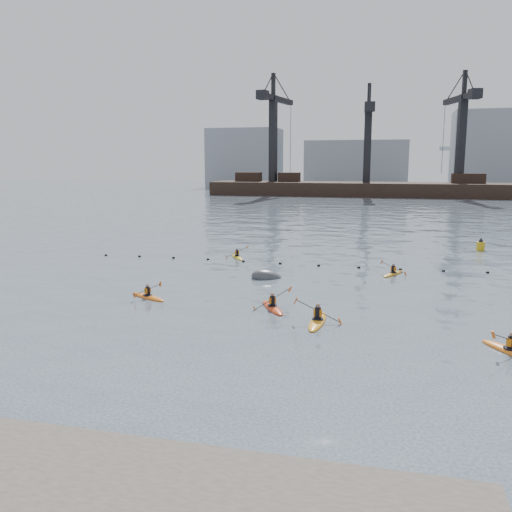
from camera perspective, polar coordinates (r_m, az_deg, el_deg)
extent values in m
plane|color=#343D4D|center=(20.51, -4.89, -12.51)|extent=(400.00, 400.00, 0.00)
sphere|color=black|center=(47.28, -15.51, 0.07)|extent=(0.24, 0.24, 0.24)
sphere|color=black|center=(46.01, -12.17, -0.06)|extent=(0.24, 0.24, 0.24)
sphere|color=black|center=(44.85, -8.68, -0.20)|extent=(0.24, 0.24, 0.24)
sphere|color=black|center=(43.75, -5.07, -0.38)|extent=(0.24, 0.24, 0.24)
sphere|color=black|center=(42.74, -1.33, -0.59)|extent=(0.24, 0.24, 0.24)
sphere|color=black|center=(41.88, 2.56, -0.81)|extent=(0.24, 0.24, 0.24)
sphere|color=black|center=(41.26, 6.61, -1.03)|extent=(0.24, 0.24, 0.24)
sphere|color=black|center=(40.96, 10.76, -1.22)|extent=(0.24, 0.24, 0.24)
sphere|color=black|center=(40.98, 14.96, -1.38)|extent=(0.24, 0.24, 0.24)
sphere|color=black|center=(41.30, 19.12, -1.51)|extent=(0.24, 0.24, 0.24)
sphere|color=black|center=(41.83, 23.20, -1.63)|extent=(0.24, 0.24, 0.24)
cube|color=black|center=(128.24, 11.49, 6.59)|extent=(72.00, 12.00, 4.50)
cube|color=black|center=(132.46, -0.78, 8.33)|extent=(6.00, 3.00, 2.20)
cube|color=black|center=(130.23, 3.52, 8.29)|extent=(5.00, 3.00, 2.20)
cube|color=black|center=(128.90, 21.43, 7.62)|extent=(7.00, 3.00, 2.20)
cube|color=black|center=(131.09, 1.81, 12.21)|extent=(1.85, 1.85, 20.00)
cube|color=black|center=(134.29, 2.29, 16.17)|extent=(4.31, 17.93, 1.20)
cube|color=black|center=(126.05, 0.69, 16.59)|extent=(2.62, 2.94, 2.00)
cube|color=black|center=(132.19, 1.84, 17.63)|extent=(0.93, 0.93, 5.00)
cube|color=black|center=(128.10, 11.65, 11.39)|extent=(1.73, 1.73, 17.00)
cube|color=black|center=(130.82, 11.74, 14.82)|extent=(2.50, 15.05, 1.20)
cube|color=black|center=(123.36, 11.88, 15.13)|extent=(2.42, 2.78, 2.00)
cube|color=black|center=(128.90, 11.83, 16.28)|extent=(0.87, 0.87, 5.00)
cube|color=black|center=(128.71, 20.77, 11.40)|extent=(1.96, 1.96, 19.00)
cube|color=black|center=(131.72, 20.60, 15.25)|extent=(5.56, 16.73, 1.20)
cube|color=black|center=(123.85, 22.07, 15.55)|extent=(2.80, 3.08, 2.00)
cube|color=black|center=(129.72, 21.11, 16.70)|extent=(0.98, 0.98, 5.00)
cube|color=gray|center=(174.16, -1.19, 10.29)|extent=(22.00, 14.00, 18.00)
cube|color=gray|center=(168.27, 10.54, 9.46)|extent=(30.00, 14.00, 14.00)
cube|color=gray|center=(170.36, 24.34, 10.11)|extent=(26.00, 14.00, 22.00)
cylinder|color=gray|center=(189.39, 21.77, 9.87)|extent=(1.60, 1.60, 20.00)
ellipsoid|color=red|center=(29.30, 1.74, -5.48)|extent=(2.07, 3.02, 0.31)
cylinder|color=black|center=(29.26, 1.74, -5.24)|extent=(0.80, 0.80, 0.06)
cylinder|color=black|center=(29.19, 1.74, -4.73)|extent=(0.29, 0.29, 0.51)
cube|color=#D16A0B|center=(29.19, 1.74, -4.69)|extent=(0.41, 0.36, 0.33)
sphere|color=#8C6651|center=(29.11, 1.75, -4.08)|extent=(0.20, 0.20, 0.20)
cylinder|color=black|center=(29.17, 1.74, -4.54)|extent=(1.67, 0.97, 1.05)
cube|color=#D85914|center=(29.03, -0.15, -5.58)|extent=(0.24, 0.22, 0.31)
cube|color=#D85914|center=(29.35, 3.61, -3.51)|extent=(0.24, 0.22, 0.31)
ellipsoid|color=orange|center=(26.98, 6.49, -6.89)|extent=(0.78, 3.47, 0.35)
cylinder|color=black|center=(26.94, 6.50, -6.60)|extent=(0.66, 0.66, 0.06)
cylinder|color=black|center=(26.86, 6.51, -5.98)|extent=(0.32, 0.32, 0.56)
cube|color=#D16A0B|center=(26.85, 6.51, -5.94)|extent=(0.39, 0.25, 0.37)
sphere|color=#8C6651|center=(26.76, 6.53, -5.20)|extent=(0.23, 0.23, 0.23)
cylinder|color=black|center=(26.83, 6.52, -5.76)|extent=(2.19, 0.09, 1.01)
cube|color=#D85914|center=(26.90, 4.21, -4.69)|extent=(0.20, 0.16, 0.36)
cube|color=#D85914|center=(26.81, 8.84, -6.83)|extent=(0.20, 0.16, 0.36)
ellipsoid|color=orange|center=(32.17, -11.31, -4.28)|extent=(2.84, 1.87, 0.29)
cylinder|color=black|center=(32.14, -11.32, -4.07)|extent=(0.74, 0.74, 0.05)
cylinder|color=black|center=(32.08, -11.34, -3.63)|extent=(0.27, 0.27, 0.47)
cube|color=#D16A0B|center=(32.08, -11.34, -3.60)|extent=(0.33, 0.38, 0.31)
sphere|color=#8C6651|center=(32.01, -11.36, -3.08)|extent=(0.19, 0.19, 0.19)
cylinder|color=black|center=(32.06, -11.34, -3.47)|extent=(0.95, 1.76, 0.38)
cube|color=#D85914|center=(31.57, -12.68, -4.03)|extent=(0.16, 0.15, 0.31)
cube|color=#D85914|center=(32.57, -10.04, -2.93)|extent=(0.16, 0.15, 0.31)
ellipsoid|color=#C58917|center=(39.17, 14.23, -1.85)|extent=(1.73, 2.81, 0.28)
cylinder|color=black|center=(39.15, 14.24, -1.69)|extent=(0.71, 0.71, 0.05)
cylinder|color=black|center=(39.10, 14.25, -1.33)|extent=(0.27, 0.27, 0.46)
cube|color=#D16A0B|center=(39.10, 14.26, -1.31)|extent=(0.37, 0.31, 0.30)
sphere|color=#8C6651|center=(39.04, 14.27, -0.88)|extent=(0.19, 0.19, 0.19)
cylinder|color=black|center=(39.08, 14.26, -1.20)|extent=(1.68, 0.82, 0.69)
cube|color=#D85914|center=(39.41, 13.09, -0.61)|extent=(0.18, 0.17, 0.30)
cube|color=#D85914|center=(38.77, 15.45, -1.81)|extent=(0.18, 0.17, 0.30)
ellipsoid|color=orange|center=(25.11, 25.22, -9.10)|extent=(2.32, 2.94, 0.31)
cylinder|color=black|center=(25.07, 25.24, -8.82)|extent=(0.82, 0.82, 0.06)
cylinder|color=black|center=(24.99, 25.29, -8.22)|extent=(0.29, 0.29, 0.51)
cube|color=#D16A0B|center=(24.98, 25.29, -8.18)|extent=(0.41, 0.38, 0.33)
sphere|color=#8C6651|center=(24.89, 25.35, -7.47)|extent=(0.21, 0.21, 0.21)
cylinder|color=black|center=(24.96, 25.31, -8.01)|extent=(1.69, 1.20, 0.79)
cube|color=#D85914|center=(24.16, 23.70, -7.60)|extent=(0.21, 0.21, 0.33)
ellipsoid|color=gold|center=(44.61, -2.01, -0.14)|extent=(1.93, 2.73, 0.28)
cylinder|color=black|center=(44.59, -2.01, 0.01)|extent=(0.73, 0.73, 0.05)
cylinder|color=black|center=(44.55, -2.01, 0.32)|extent=(0.27, 0.27, 0.46)
cube|color=#D16A0B|center=(44.55, -2.01, 0.34)|extent=(0.37, 0.33, 0.30)
sphere|color=#8C6651|center=(44.50, -2.01, 0.71)|extent=(0.19, 0.19, 0.19)
cylinder|color=black|center=(44.54, -2.01, 0.43)|extent=(1.56, 0.94, 0.82)
cube|color=#D85914|center=(44.39, -3.14, -0.09)|extent=(0.20, 0.19, 0.29)
cube|color=#D85914|center=(44.71, -0.89, 0.95)|extent=(0.20, 0.19, 0.29)
ellipsoid|color=#3A3C3F|center=(36.88, 1.15, -2.32)|extent=(2.67, 2.11, 1.52)
cylinder|color=gold|center=(52.28, 22.56, 0.89)|extent=(0.71, 0.71, 0.92)
cone|color=black|center=(52.19, 22.60, 1.60)|extent=(0.45, 0.45, 0.36)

